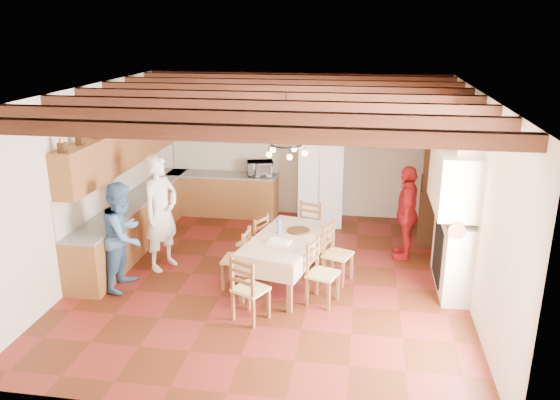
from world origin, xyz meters
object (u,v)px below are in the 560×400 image
object	(u,v)px
chair_left_near	(236,258)
chair_end_far	(306,230)
person_man	(161,213)
microwave	(260,168)
dining_table	(286,242)
chair_left_far	(253,242)
chair_right_far	(338,253)
chair_end_near	(251,288)
person_woman_red	(407,213)
refrigerator	(321,182)
hutch	(436,176)
chair_right_near	(323,273)
person_woman_blue	(124,236)

from	to	relation	value
chair_left_near	chair_end_far	distance (m)	1.64
person_man	microwave	world-z (taller)	person_man
dining_table	person_man	size ratio (longest dim) A/B	1.03
chair_left_near	microwave	size ratio (longest dim) A/B	1.80
chair_left_far	chair_right_far	bearing A→B (deg)	104.33
chair_left_near	chair_left_far	bearing A→B (deg)	172.30
chair_end_near	microwave	xyz separation A→B (m)	(-0.67, 4.22, 0.57)
person_woman_red	microwave	distance (m)	3.38
chair_end_near	person_woman_red	distance (m)	3.36
chair_right_far	chair_end_near	distance (m)	1.76
refrigerator	dining_table	bearing A→B (deg)	-99.53
refrigerator	chair_left_near	bearing A→B (deg)	-112.38
chair_end_near	chair_end_far	world-z (taller)	same
hutch	chair_right_far	distance (m)	2.91
dining_table	chair_right_near	xyz separation A→B (m)	(0.62, -0.51, -0.23)
refrigerator	microwave	world-z (taller)	refrigerator
chair_right_far	person_woman_blue	distance (m)	3.32
chair_end_near	chair_right_near	bearing A→B (deg)	-119.06
chair_right_near	chair_left_far	bearing A→B (deg)	69.55
refrigerator	person_woman_red	size ratio (longest dim) A/B	1.05
refrigerator	person_woman_red	distance (m)	2.22
chair_left_far	person_man	distance (m)	1.59
refrigerator	person_man	world-z (taller)	person_man
hutch	chair_left_near	bearing A→B (deg)	-134.30
chair_left_far	chair_right_far	distance (m)	1.44
person_man	microwave	xyz separation A→B (m)	(1.13, 2.77, 0.08)
chair_right_far	refrigerator	bearing A→B (deg)	31.32
chair_right_far	chair_end_near	bearing A→B (deg)	161.26
person_woman_red	microwave	xyz separation A→B (m)	(-2.90, 1.73, 0.22)
chair_left_far	person_man	size ratio (longest dim) A/B	0.50
dining_table	chair_end_far	distance (m)	1.19
hutch	person_man	world-z (taller)	hutch
dining_table	chair_end_far	world-z (taller)	chair_end_far
refrigerator	chair_end_near	size ratio (longest dim) A/B	1.82
chair_left_near	microwave	world-z (taller)	microwave
chair_right_far	microwave	xyz separation A→B (m)	(-1.79, 2.86, 0.57)
dining_table	chair_right_near	world-z (taller)	chair_right_near
chair_left_far	microwave	distance (m)	2.70
dining_table	chair_left_far	distance (m)	0.82
refrigerator	person_woman_red	xyz separation A→B (m)	(1.61, -1.53, -0.04)
hutch	chair_left_far	world-z (taller)	hutch
refrigerator	chair_end_far	bearing A→B (deg)	-97.03
chair_end_near	person_man	distance (m)	2.36
chair_end_near	microwave	distance (m)	4.31
refrigerator	person_woman_red	bearing A→B (deg)	-47.29
chair_left_far	chair_end_near	bearing A→B (deg)	34.66
chair_left_far	chair_end_near	size ratio (longest dim) A/B	1.00
person_woman_red	microwave	bearing A→B (deg)	-114.25
hutch	person_woman_blue	size ratio (longest dim) A/B	1.41
chair_end_near	microwave	world-z (taller)	microwave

